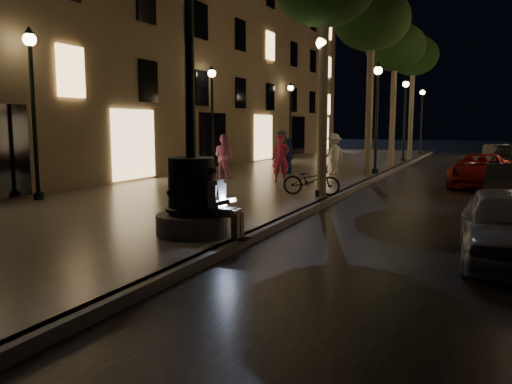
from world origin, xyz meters
The scene contains 28 objects.
ground centered at (0.00, 15.00, 0.00)m, with size 120.00×120.00×0.00m, color black.
cobble_lane centered at (3.00, 15.00, 0.01)m, with size 6.00×45.00×0.02m, color black.
promenade centered at (-4.00, 15.00, 0.10)m, with size 8.00×45.00×0.20m, color #68645C.
curb_strip centered at (0.00, 15.00, 0.10)m, with size 0.25×45.00×0.20m, color #59595B.
building_left centered at (-12.00, 18.00, 7.50)m, with size 8.00×36.00×15.00m, color #766049.
fountain_lamppost centered at (-1.00, 2.00, 1.21)m, with size 1.40×1.40×5.21m.
seated_man_laptop centered at (-0.39, 2.00, 0.90)m, with size 0.95×0.32×1.32m.
tree_second centered at (-0.20, 14.00, 6.33)m, with size 3.00×3.00×7.40m.
tree_third centered at (-0.30, 20.00, 6.14)m, with size 3.00×3.00×7.20m.
tree_far centered at (-0.22, 26.00, 6.43)m, with size 3.00×3.00×7.50m.
lamp_curb_a centered at (-0.30, 8.00, 3.24)m, with size 0.36×0.36×4.81m.
lamp_curb_b centered at (-0.30, 16.00, 3.24)m, with size 0.36×0.36×4.81m.
lamp_curb_c centered at (-0.30, 24.00, 3.24)m, with size 0.36×0.36×4.81m.
lamp_curb_d centered at (-0.30, 32.00, 3.24)m, with size 0.36×0.36×4.81m.
lamp_left_a centered at (-7.40, 4.00, 3.24)m, with size 0.36×0.36×4.81m.
lamp_left_b centered at (-7.40, 14.00, 3.24)m, with size 0.36×0.36×4.81m.
lamp_left_c centered at (-7.40, 24.00, 3.24)m, with size 0.36×0.36×4.81m.
stroller centered at (-4.49, 7.17, 0.72)m, with size 0.56×1.04×1.04m.
car_front centered at (4.56, 3.18, 0.63)m, with size 1.50×3.72×1.27m, color #A2A6AA.
car_third centered at (4.00, 14.28, 0.62)m, with size 2.06×4.47×1.24m, color maroon.
car_rear centered at (5.20, 21.84, 0.64)m, with size 1.79×4.40×1.28m, color #303036.
car_fifth centered at (4.60, 24.50, 0.62)m, with size 1.32×3.78×1.25m, color #9A9995.
pedestrian_red centered at (-2.83, 11.13, 1.09)m, with size 0.65×0.43×1.78m, color #D02951.
pedestrian_pink centered at (-5.41, 11.42, 1.08)m, with size 0.85×0.67×1.76m, color pink.
pedestrian_white centered at (-1.82, 14.68, 1.08)m, with size 1.14×0.65×1.76m, color silver.
pedestrian_blue centered at (-3.77, 14.39, 0.98)m, with size 0.92×0.38×1.57m, color navy.
pedestrian_dark centered at (-5.73, 18.48, 1.12)m, with size 0.90×0.58×1.84m, color #38393E.
bicycle centered at (-0.64, 8.20, 0.65)m, with size 0.60×1.73×0.91m, color black.
Camera 1 is at (4.17, -6.18, 2.33)m, focal length 35.00 mm.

